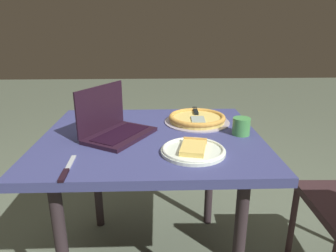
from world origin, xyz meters
The scene contains 6 objects.
dining_table centered at (0.00, 0.00, 0.68)m, with size 1.04×0.91×0.77m.
laptop centered at (0.18, 0.01, 0.82)m, with size 0.35×0.39×0.23m.
pizza_plate centered at (-0.18, 0.22, 0.78)m, with size 0.27×0.27×0.04m.
pizza_tray centered at (-0.24, -0.18, 0.79)m, with size 0.35×0.35×0.04m.
table_knife centered at (0.30, 0.37, 0.77)m, with size 0.03×0.22×0.01m.
drink_cup centered at (-0.43, 0.01, 0.81)m, with size 0.08×0.08×0.08m.
Camera 1 is at (-0.03, 1.37, 1.28)m, focal length 32.43 mm.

